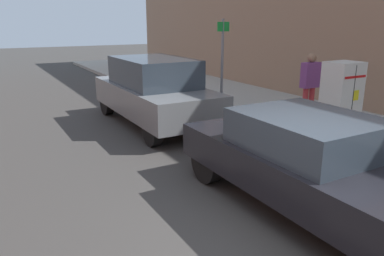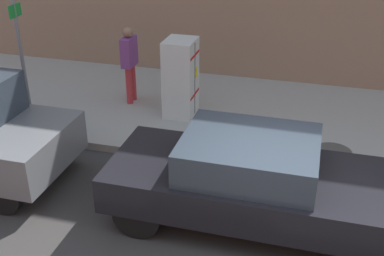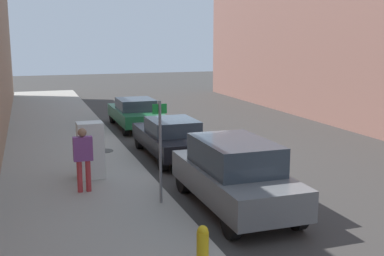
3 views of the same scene
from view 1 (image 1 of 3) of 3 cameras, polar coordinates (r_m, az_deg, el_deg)
name	(u,v)px [view 1 (image 1 of 3)]	position (r m, az deg, el deg)	size (l,w,h in m)	color
ground_plane	(299,240)	(5.12, 15.97, -16.03)	(80.00, 80.00, 0.00)	#383533
discarded_refrigerator	(341,99)	(9.07, 21.74, 4.17)	(0.74, 0.62, 1.65)	silver
street_sign_post	(222,63)	(10.11, 4.62, 9.87)	(0.36, 0.07, 2.57)	slate
fire_hydrant	(170,83)	(13.39, -3.32, 6.90)	(0.22, 0.22, 0.78)	gold
pedestrian_walking_far	(310,82)	(10.13, 17.52, 6.76)	(0.50, 0.23, 1.73)	#B73338
parked_suv_gray	(154,91)	(9.91, -5.79, 5.67)	(1.85, 4.53, 1.75)	slate
parked_sedan_dark	(315,164)	(5.53, 18.18, -5.23)	(1.78, 4.58, 1.41)	black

